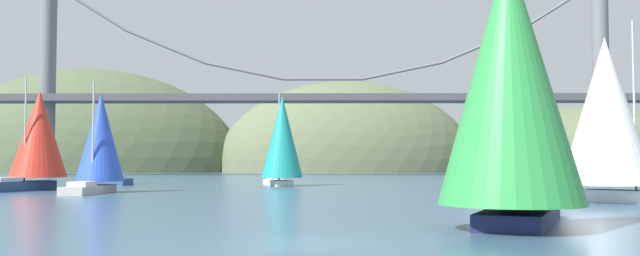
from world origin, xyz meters
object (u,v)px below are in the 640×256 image
(sailboat_red_spinnaker, at_px, (96,148))
(sailboat_teal_sail, at_px, (282,139))
(sailboat_scarlet_sail, at_px, (38,137))
(sailboat_green_sail, at_px, (510,83))
(sailboat_white_mainsail, at_px, (608,114))
(channel_buoy, at_px, (523,192))
(sailboat_blue_spinnaker, at_px, (100,141))

(sailboat_red_spinnaker, bearing_deg, sailboat_teal_sail, -9.05)
(sailboat_scarlet_sail, bearing_deg, sailboat_red_spinnaker, 87.47)
(sailboat_green_sail, xyz_separation_m, sailboat_white_mainsail, (10.51, 16.54, -0.03))
(sailboat_teal_sail, height_order, sailboat_red_spinnaker, sailboat_teal_sail)
(sailboat_green_sail, height_order, channel_buoy, sailboat_green_sail)
(sailboat_white_mainsail, height_order, sailboat_scarlet_sail, sailboat_white_mainsail)
(sailboat_green_sail, relative_size, sailboat_scarlet_sail, 1.26)
(sailboat_green_sail, bearing_deg, sailboat_teal_sail, 104.82)
(sailboat_scarlet_sail, xyz_separation_m, channel_buoy, (38.73, -11.04, -4.24))
(sailboat_white_mainsail, relative_size, channel_buoy, 4.18)
(sailboat_blue_spinnaker, xyz_separation_m, channel_buoy, (31.83, -6.62, -3.78))
(sailboat_teal_sail, distance_m, sailboat_green_sail, 44.32)
(sailboat_teal_sail, distance_m, sailboat_white_mainsail, 34.20)
(sailboat_teal_sail, distance_m, sailboat_blue_spinnaker, 19.70)
(sailboat_scarlet_sail, bearing_deg, sailboat_teal_sail, 25.42)
(sailboat_teal_sail, relative_size, channel_buoy, 3.64)
(sailboat_white_mainsail, xyz_separation_m, channel_buoy, (-3.67, 5.50, -5.03))
(sailboat_blue_spinnaker, distance_m, sailboat_green_sail, 38.04)
(sailboat_blue_spinnaker, relative_size, sailboat_scarlet_sail, 0.91)
(channel_buoy, bearing_deg, sailboat_white_mainsail, -56.27)
(sailboat_teal_sail, xyz_separation_m, sailboat_white_mainsail, (21.85, -26.30, 0.66))
(sailboat_green_sail, distance_m, sailboat_white_mainsail, 19.60)
(sailboat_teal_sail, distance_m, sailboat_red_spinnaker, 20.25)
(sailboat_red_spinnaker, bearing_deg, sailboat_scarlet_sail, -92.53)
(sailboat_blue_spinnaker, distance_m, channel_buoy, 32.73)
(sailboat_green_sail, distance_m, sailboat_scarlet_sail, 45.95)
(sailboat_blue_spinnaker, bearing_deg, sailboat_red_spinnaker, 110.01)
(sailboat_red_spinnaker, distance_m, sailboat_scarlet_sail, 12.98)
(sailboat_green_sail, distance_m, sailboat_red_spinnaker, 55.69)
(sailboat_red_spinnaker, distance_m, channel_buoy, 45.21)
(channel_buoy, bearing_deg, sailboat_teal_sail, 131.15)
(sailboat_white_mainsail, distance_m, sailboat_scarlet_sail, 45.51)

